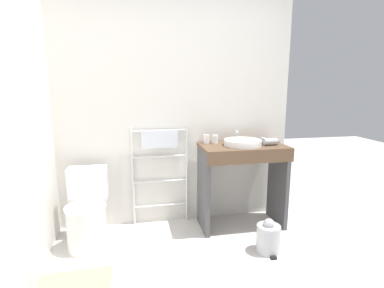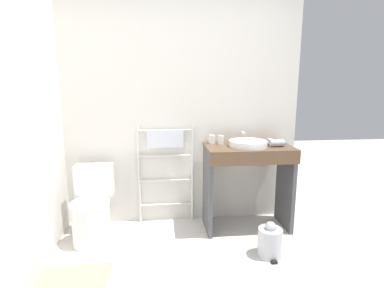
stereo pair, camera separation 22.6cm
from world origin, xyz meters
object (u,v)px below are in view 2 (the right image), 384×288
Objects in this scene: toilet at (92,210)px; trash_bin at (270,241)px; hair_dryer at (277,143)px; towel_radiator at (166,154)px; cup_near_edge at (221,140)px; sink_basin at (248,143)px; cup_near_wall at (212,139)px.

trash_bin is (1.62, -0.45, -0.17)m from toilet.
trash_bin is at bearing -113.20° from hair_dryer.
cup_near_edge is (0.57, -0.10, 0.16)m from towel_radiator.
sink_basin is at bearing 97.77° from trash_bin.
cup_near_edge is (0.09, -0.03, -0.00)m from cup_near_wall.
hair_dryer reaches higher than trash_bin.
towel_radiator is 11.66× the size of cup_near_edge.
hair_dryer is (0.54, -0.17, -0.01)m from cup_near_edge.
cup_near_wall is 1.14m from trash_bin.
sink_basin is (0.82, -0.25, 0.15)m from towel_radiator.
hair_dryer is at bearing -17.79° from cup_near_wall.
cup_near_wall is at bearing -7.46° from towel_radiator.
cup_near_wall and cup_near_edge have the same top height.
towel_radiator reaches higher than trash_bin.
hair_dryer is (0.29, -0.02, 0.00)m from sink_basin.
towel_radiator reaches higher than toilet.
trash_bin is (0.41, -0.71, -0.79)m from cup_near_wall.
toilet is at bearing -169.96° from cup_near_edge.
trash_bin is at bearing -64.78° from cup_near_edge.
towel_radiator is (0.72, 0.33, 0.47)m from toilet.
cup_near_edge is at bearing 148.88° from sink_basin.
sink_basin is at bearing -31.12° from cup_near_edge.
cup_near_wall is at bearing 12.30° from toilet.
sink_basin reaches higher than trash_bin.
sink_basin is at bearing -28.55° from cup_near_wall.
cup_near_wall is 1.00× the size of cup_near_edge.
sink_basin is at bearing 2.95° from toilet.
sink_basin is 0.29m from hair_dryer.
hair_dryer is at bearing -17.31° from cup_near_edge.
hair_dryer reaches higher than sink_basin.
towel_radiator reaches higher than cup_near_edge.
cup_near_wall reaches higher than trash_bin.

